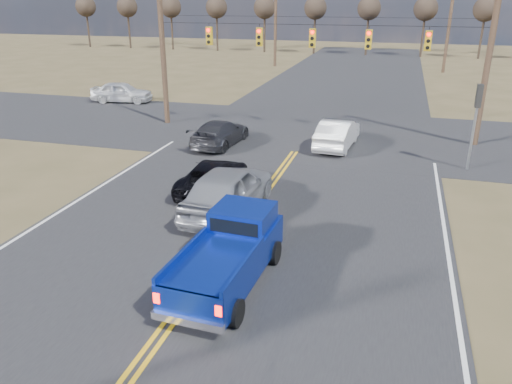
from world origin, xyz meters
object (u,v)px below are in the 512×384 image
(cross_car_west, at_px, (122,92))
(white_car_queue, at_px, (337,133))
(dgrey_car_queue, at_px, (220,133))
(black_suv, at_px, (213,176))
(pickup_truck, at_px, (229,254))
(silver_suv, at_px, (228,189))

(cross_car_west, bearing_deg, white_car_queue, -123.48)
(dgrey_car_queue, bearing_deg, white_car_queue, -163.08)
(white_car_queue, xyz_separation_m, cross_car_west, (-17.00, 7.50, 0.01))
(white_car_queue, distance_m, dgrey_car_queue, 6.19)
(black_suv, distance_m, dgrey_car_queue, 6.69)
(black_suv, relative_size, white_car_queue, 0.98)
(pickup_truck, xyz_separation_m, cross_car_west, (-15.87, 21.69, -0.14))
(silver_suv, xyz_separation_m, white_car_queue, (2.74, 9.57, -0.15))
(pickup_truck, bearing_deg, cross_car_west, 129.20)
(pickup_truck, bearing_deg, dgrey_car_queue, 113.90)
(pickup_truck, distance_m, cross_car_west, 26.87)
(white_car_queue, height_order, dgrey_car_queue, white_car_queue)
(black_suv, distance_m, white_car_queue, 8.69)
(black_suv, relative_size, dgrey_car_queue, 0.97)
(cross_car_west, bearing_deg, silver_suv, -149.81)
(white_car_queue, relative_size, cross_car_west, 1.02)
(cross_car_west, bearing_deg, black_suv, -149.20)
(pickup_truck, relative_size, white_car_queue, 1.10)
(pickup_truck, distance_m, dgrey_car_queue, 13.79)
(pickup_truck, distance_m, white_car_queue, 14.23)
(silver_suv, distance_m, white_car_queue, 9.96)
(pickup_truck, bearing_deg, black_suv, 117.13)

